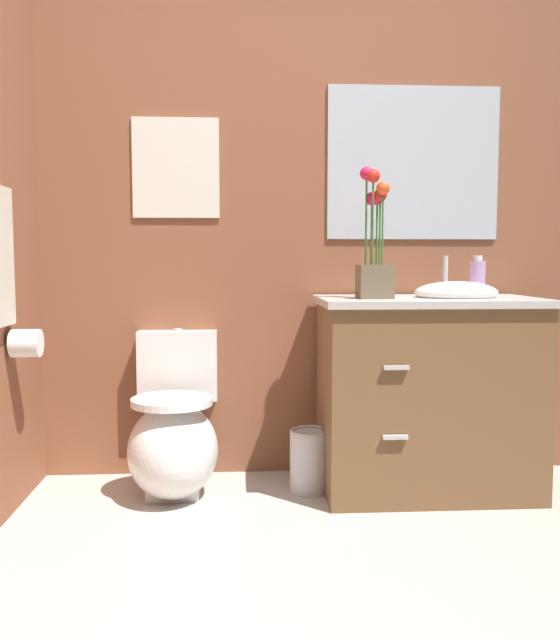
{
  "coord_description": "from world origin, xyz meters",
  "views": [
    {
      "loc": [
        -0.37,
        -1.66,
        1.0
      ],
      "look_at": [
        -0.19,
        1.15,
        0.75
      ],
      "focal_mm": 38.17,
      "sensor_mm": 36.0,
      "label": 1
    }
  ],
  "objects_px": {
    "vanity_cabinet": "(427,392)",
    "toilet_paper_roll": "(26,343)",
    "soap_bottle": "(477,278)",
    "flower_vase": "(375,255)",
    "wall_mirror": "(413,163)",
    "toilet": "(174,437)",
    "wall_poster": "(176,168)",
    "trash_bin": "(310,460)"
  },
  "relations": [
    {
      "from": "vanity_cabinet",
      "to": "flower_vase",
      "type": "bearing_deg",
      "value": -169.44
    },
    {
      "from": "trash_bin",
      "to": "wall_poster",
      "type": "bearing_deg",
      "value": 154.45
    },
    {
      "from": "trash_bin",
      "to": "wall_mirror",
      "type": "relative_size",
      "value": 0.34
    },
    {
      "from": "toilet",
      "to": "trash_bin",
      "type": "xyz_separation_m",
      "value": [
        0.59,
        -0.01,
        -0.11
      ]
    },
    {
      "from": "flower_vase",
      "to": "trash_bin",
      "type": "height_order",
      "value": "flower_vase"
    },
    {
      "from": "toilet",
      "to": "soap_bottle",
      "type": "distance_m",
      "value": 1.5
    },
    {
      "from": "trash_bin",
      "to": "wall_mirror",
      "type": "bearing_deg",
      "value": 29.17
    },
    {
      "from": "soap_bottle",
      "to": "wall_poster",
      "type": "xyz_separation_m",
      "value": [
        -1.33,
        0.22,
        0.49
      ]
    },
    {
      "from": "flower_vase",
      "to": "wall_mirror",
      "type": "bearing_deg",
      "value": 54.31
    },
    {
      "from": "flower_vase",
      "to": "wall_mirror",
      "type": "distance_m",
      "value": 0.6
    },
    {
      "from": "vanity_cabinet",
      "to": "wall_poster",
      "type": "bearing_deg",
      "value": 164.97
    },
    {
      "from": "toilet",
      "to": "vanity_cabinet",
      "type": "relative_size",
      "value": 0.67
    },
    {
      "from": "vanity_cabinet",
      "to": "toilet_paper_roll",
      "type": "distance_m",
      "value": 1.67
    },
    {
      "from": "flower_vase",
      "to": "wall_poster",
      "type": "xyz_separation_m",
      "value": [
        -0.85,
        0.34,
        0.4
      ]
    },
    {
      "from": "soap_bottle",
      "to": "wall_mirror",
      "type": "xyz_separation_m",
      "value": [
        -0.24,
        0.22,
        0.52
      ]
    },
    {
      "from": "soap_bottle",
      "to": "toilet_paper_roll",
      "type": "xyz_separation_m",
      "value": [
        -1.88,
        -0.24,
        -0.25
      ]
    },
    {
      "from": "soap_bottle",
      "to": "trash_bin",
      "type": "xyz_separation_m",
      "value": [
        -0.74,
        -0.06,
        -0.79
      ]
    },
    {
      "from": "trash_bin",
      "to": "toilet_paper_roll",
      "type": "height_order",
      "value": "toilet_paper_roll"
    },
    {
      "from": "flower_vase",
      "to": "soap_bottle",
      "type": "height_order",
      "value": "flower_vase"
    },
    {
      "from": "wall_poster",
      "to": "wall_mirror",
      "type": "xyz_separation_m",
      "value": [
        1.09,
        0.0,
        0.03
      ]
    },
    {
      "from": "trash_bin",
      "to": "wall_poster",
      "type": "relative_size",
      "value": 0.61
    },
    {
      "from": "vanity_cabinet",
      "to": "toilet_paper_roll",
      "type": "bearing_deg",
      "value": -174.1
    },
    {
      "from": "wall_poster",
      "to": "vanity_cabinet",
      "type": "bearing_deg",
      "value": -15.03
    },
    {
      "from": "vanity_cabinet",
      "to": "wall_poster",
      "type": "distance_m",
      "value": 1.5
    },
    {
      "from": "vanity_cabinet",
      "to": "toilet_paper_roll",
      "type": "xyz_separation_m",
      "value": [
        -1.64,
        -0.17,
        0.25
      ]
    },
    {
      "from": "vanity_cabinet",
      "to": "soap_bottle",
      "type": "bearing_deg",
      "value": 17.46
    },
    {
      "from": "toilet",
      "to": "wall_poster",
      "type": "xyz_separation_m",
      "value": [
        0.0,
        0.27,
        1.18
      ]
    },
    {
      "from": "wall_mirror",
      "to": "toilet_paper_roll",
      "type": "bearing_deg",
      "value": -164.21
    },
    {
      "from": "vanity_cabinet",
      "to": "wall_mirror",
      "type": "bearing_deg",
      "value": 90.54
    },
    {
      "from": "toilet",
      "to": "vanity_cabinet",
      "type": "bearing_deg",
      "value": -1.38
    },
    {
      "from": "soap_bottle",
      "to": "trash_bin",
      "type": "distance_m",
      "value": 1.08
    },
    {
      "from": "toilet",
      "to": "wall_poster",
      "type": "bearing_deg",
      "value": 90.0
    },
    {
      "from": "vanity_cabinet",
      "to": "trash_bin",
      "type": "relative_size",
      "value": 3.76
    },
    {
      "from": "soap_bottle",
      "to": "trash_bin",
      "type": "bearing_deg",
      "value": -175.28
    },
    {
      "from": "wall_poster",
      "to": "toilet_paper_roll",
      "type": "height_order",
      "value": "wall_poster"
    },
    {
      "from": "toilet",
      "to": "soap_bottle",
      "type": "height_order",
      "value": "soap_bottle"
    },
    {
      "from": "soap_bottle",
      "to": "flower_vase",
      "type": "bearing_deg",
      "value": -166.02
    },
    {
      "from": "toilet_paper_roll",
      "to": "wall_poster",
      "type": "bearing_deg",
      "value": 40.21
    },
    {
      "from": "trash_bin",
      "to": "toilet_paper_roll",
      "type": "relative_size",
      "value": 2.47
    },
    {
      "from": "vanity_cabinet",
      "to": "wall_poster",
      "type": "height_order",
      "value": "wall_poster"
    },
    {
      "from": "toilet_paper_roll",
      "to": "toilet",
      "type": "bearing_deg",
      "value": 19.69
    },
    {
      "from": "flower_vase",
      "to": "wall_mirror",
      "type": "height_order",
      "value": "wall_mirror"
    }
  ]
}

